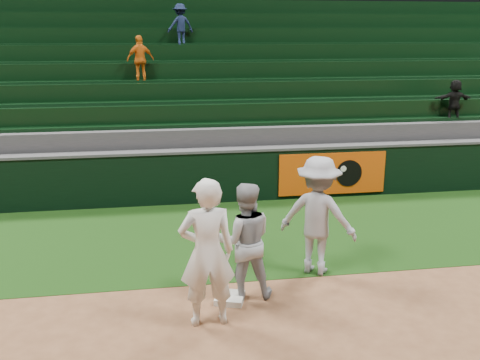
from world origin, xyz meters
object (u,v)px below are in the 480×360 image
Objects in this scene: base_coach at (318,216)px; baserunner at (245,241)px; first_base at (230,298)px; first_baseman at (207,253)px.

baserunner is at bearing 57.44° from base_coach.
baserunner reaches higher than first_base.
first_baseman reaches higher than base_coach.
first_base is 1.97m from base_coach.
baserunner is at bearing 30.65° from first_base.
first_base is at bearing -127.47° from first_baseman.
first_baseman is at bearing 50.87° from baserunner.
base_coach reaches higher than first_base.
first_base is 0.88m from baserunner.
baserunner is (0.24, 0.14, 0.84)m from first_base.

